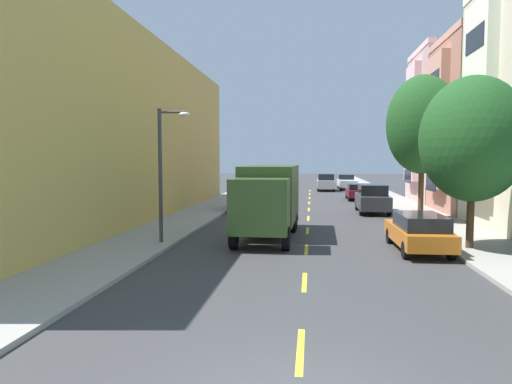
{
  "coord_description": "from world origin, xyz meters",
  "views": [
    {
      "loc": [
        0.19,
        -6.73,
        3.65
      ],
      "look_at": [
        -4.14,
        29.57,
        1.05
      ],
      "focal_mm": 32.87,
      "sensor_mm": 36.0,
      "label": 1
    }
  ],
  "objects_px": {
    "street_tree_third": "(423,125)",
    "parked_hatchback_forest": "(270,184)",
    "parked_sedan_navy": "(266,188)",
    "parked_pickup_white": "(347,182)",
    "parked_suv_black": "(248,196)",
    "moving_silver_sedan": "(326,182)",
    "parked_suv_charcoal": "(372,198)",
    "parked_sedan_burgundy": "(357,191)",
    "parked_wagon_sky": "(276,181)",
    "delivery_box_truck": "(269,196)",
    "street_tree_second": "(473,139)",
    "parked_sedan_champagne": "(259,193)",
    "parked_wagon_orange": "(419,231)",
    "street_lamp": "(164,164)"
  },
  "relations": [
    {
      "from": "delivery_box_truck",
      "to": "parked_suv_black",
      "type": "relative_size",
      "value": 1.67
    },
    {
      "from": "street_tree_third",
      "to": "parked_sedan_navy",
      "type": "height_order",
      "value": "street_tree_third"
    },
    {
      "from": "parked_wagon_orange",
      "to": "parked_sedan_navy",
      "type": "relative_size",
      "value": 1.04
    },
    {
      "from": "parked_wagon_orange",
      "to": "parked_pickup_white",
      "type": "bearing_deg",
      "value": 90.04
    },
    {
      "from": "street_lamp",
      "to": "moving_silver_sedan",
      "type": "relative_size",
      "value": 1.16
    },
    {
      "from": "parked_sedan_burgundy",
      "to": "moving_silver_sedan",
      "type": "bearing_deg",
      "value": 101.63
    },
    {
      "from": "parked_hatchback_forest",
      "to": "parked_sedan_burgundy",
      "type": "distance_m",
      "value": 13.54
    },
    {
      "from": "parked_suv_black",
      "to": "parked_sedan_burgundy",
      "type": "xyz_separation_m",
      "value": [
        8.49,
        9.5,
        -0.24
      ]
    },
    {
      "from": "street_tree_second",
      "to": "street_tree_third",
      "type": "height_order",
      "value": "street_tree_third"
    },
    {
      "from": "parked_suv_black",
      "to": "parked_wagon_sky",
      "type": "xyz_separation_m",
      "value": [
        0.03,
        25.92,
        -0.18
      ]
    },
    {
      "from": "parked_wagon_orange",
      "to": "parked_suv_charcoal",
      "type": "xyz_separation_m",
      "value": [
        -0.14,
        13.16,
        0.18
      ]
    },
    {
      "from": "parked_hatchback_forest",
      "to": "parked_suv_black",
      "type": "height_order",
      "value": "parked_suv_black"
    },
    {
      "from": "street_tree_third",
      "to": "delivery_box_truck",
      "type": "xyz_separation_m",
      "value": [
        -8.2,
        -5.86,
        -3.68
      ]
    },
    {
      "from": "parked_sedan_navy",
      "to": "parked_pickup_white",
      "type": "relative_size",
      "value": 0.85
    },
    {
      "from": "parked_sedan_burgundy",
      "to": "parked_wagon_sky",
      "type": "height_order",
      "value": "parked_wagon_sky"
    },
    {
      "from": "parked_wagon_sky",
      "to": "parked_pickup_white",
      "type": "height_order",
      "value": "parked_pickup_white"
    },
    {
      "from": "parked_suv_black",
      "to": "parked_suv_charcoal",
      "type": "distance_m",
      "value": 8.55
    },
    {
      "from": "parked_sedan_navy",
      "to": "parked_pickup_white",
      "type": "height_order",
      "value": "parked_pickup_white"
    },
    {
      "from": "parked_sedan_champagne",
      "to": "moving_silver_sedan",
      "type": "xyz_separation_m",
      "value": [
        6.01,
        14.58,
        0.24
      ]
    },
    {
      "from": "street_tree_second",
      "to": "parked_wagon_orange",
      "type": "height_order",
      "value": "street_tree_second"
    },
    {
      "from": "parked_suv_charcoal",
      "to": "parked_sedan_champagne",
      "type": "bearing_deg",
      "value": 139.23
    },
    {
      "from": "street_tree_third",
      "to": "parked_hatchback_forest",
      "type": "relative_size",
      "value": 2.04
    },
    {
      "from": "parked_suv_black",
      "to": "moving_silver_sedan",
      "type": "xyz_separation_m",
      "value": [
        6.08,
        21.21,
        0.0
      ]
    },
    {
      "from": "street_tree_second",
      "to": "street_lamp",
      "type": "distance_m",
      "value": 12.36
    },
    {
      "from": "parked_suv_black",
      "to": "parked_sedan_champagne",
      "type": "relative_size",
      "value": 1.06
    },
    {
      "from": "delivery_box_truck",
      "to": "moving_silver_sedan",
      "type": "height_order",
      "value": "delivery_box_truck"
    },
    {
      "from": "moving_silver_sedan",
      "to": "street_lamp",
      "type": "bearing_deg",
      "value": -102.45
    },
    {
      "from": "street_tree_second",
      "to": "parked_suv_black",
      "type": "height_order",
      "value": "street_tree_second"
    },
    {
      "from": "delivery_box_truck",
      "to": "parked_wagon_orange",
      "type": "height_order",
      "value": "delivery_box_truck"
    },
    {
      "from": "delivery_box_truck",
      "to": "parked_wagon_sky",
      "type": "distance_m",
      "value": 36.96
    },
    {
      "from": "parked_wagon_sky",
      "to": "moving_silver_sedan",
      "type": "relative_size",
      "value": 0.98
    },
    {
      "from": "street_tree_second",
      "to": "parked_sedan_navy",
      "type": "xyz_separation_m",
      "value": [
        -10.77,
        27.74,
        -3.66
      ]
    },
    {
      "from": "street_lamp",
      "to": "street_tree_second",
      "type": "bearing_deg",
      "value": 1.0
    },
    {
      "from": "street_tree_third",
      "to": "parked_suv_black",
      "type": "relative_size",
      "value": 1.71
    },
    {
      "from": "delivery_box_truck",
      "to": "parked_wagon_sky",
      "type": "height_order",
      "value": "delivery_box_truck"
    },
    {
      "from": "delivery_box_truck",
      "to": "parked_wagon_sky",
      "type": "relative_size",
      "value": 1.71
    },
    {
      "from": "street_lamp",
      "to": "parked_wagon_sky",
      "type": "xyz_separation_m",
      "value": [
        1.67,
        39.67,
        -2.64
      ]
    },
    {
      "from": "street_tree_second",
      "to": "parked_sedan_champagne",
      "type": "bearing_deg",
      "value": 117.75
    },
    {
      "from": "parked_wagon_sky",
      "to": "parked_wagon_orange",
      "type": "bearing_deg",
      "value": -77.74
    },
    {
      "from": "parked_wagon_orange",
      "to": "moving_silver_sedan",
      "type": "distance_m",
      "value": 35.12
    },
    {
      "from": "parked_suv_black",
      "to": "moving_silver_sedan",
      "type": "distance_m",
      "value": 22.07
    },
    {
      "from": "parked_hatchback_forest",
      "to": "parked_wagon_sky",
      "type": "height_order",
      "value": "same"
    },
    {
      "from": "parked_hatchback_forest",
      "to": "parked_pickup_white",
      "type": "height_order",
      "value": "parked_pickup_white"
    },
    {
      "from": "parked_hatchback_forest",
      "to": "parked_wagon_sky",
      "type": "bearing_deg",
      "value": 87.75
    },
    {
      "from": "street_tree_third",
      "to": "delivery_box_truck",
      "type": "distance_m",
      "value": 10.73
    },
    {
      "from": "parked_hatchback_forest",
      "to": "parked_suv_black",
      "type": "bearing_deg",
      "value": -89.41
    },
    {
      "from": "street_tree_second",
      "to": "delivery_box_truck",
      "type": "relative_size",
      "value": 0.84
    },
    {
      "from": "parked_wagon_orange",
      "to": "parked_wagon_sky",
      "type": "relative_size",
      "value": 1.01
    },
    {
      "from": "parked_wagon_sky",
      "to": "parked_sedan_navy",
      "type": "relative_size",
      "value": 1.04
    },
    {
      "from": "street_tree_third",
      "to": "parked_hatchback_forest",
      "type": "height_order",
      "value": "street_tree_third"
    }
  ]
}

